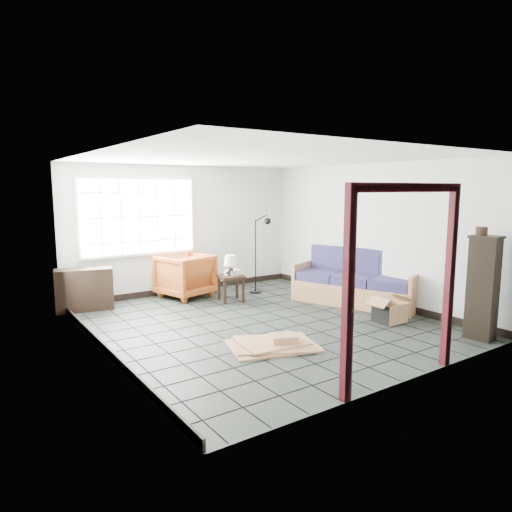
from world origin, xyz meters
TOP-DOWN VIEW (x-y plane):
  - ground at (0.00, 0.00)m, footprint 5.50×5.50m
  - room_shell at (0.00, 0.03)m, footprint 5.02×5.52m
  - window_panel at (-1.00, 2.70)m, footprint 2.32×0.08m
  - doorway_trim at (0.00, -2.70)m, footprint 1.80×0.08m
  - futon_sofa at (2.22, 0.04)m, footprint 1.64×2.44m
  - armchair at (-0.24, 2.33)m, footprint 1.12×1.08m
  - side_table at (0.33, 1.50)m, footprint 0.54×0.54m
  - table_lamp at (0.30, 1.46)m, footprint 0.32×0.32m
  - projector at (0.39, 1.52)m, footprint 0.31×0.27m
  - floor_lamp at (1.22, 1.76)m, footprint 0.43×0.36m
  - console_shelf at (-2.15, 2.40)m, footprint 1.01×0.56m
  - tall_shelf at (2.15, -2.40)m, footprint 0.36×0.44m
  - pot at (2.12, -2.34)m, footprint 0.16×0.16m
  - open_box at (1.75, -1.11)m, footprint 0.75×0.38m
  - cardboard_pile at (-0.50, -1.01)m, footprint 1.37×1.16m

SIDE VIEW (x-z plane):
  - ground at x=0.00m, z-range 0.00..0.00m
  - cardboard_pile at x=-0.50m, z-range -0.04..0.13m
  - open_box at x=1.75m, z-range -0.06..0.37m
  - futon_sofa at x=2.22m, z-range -0.14..0.87m
  - console_shelf at x=-2.15m, z-range 0.00..0.75m
  - side_table at x=0.33m, z-range 0.16..0.66m
  - armchair at x=-0.24m, z-range 0.00..0.94m
  - projector at x=0.39m, z-range 0.50..0.60m
  - tall_shelf at x=2.15m, z-range 0.01..1.50m
  - table_lamp at x=0.30m, z-range 0.58..0.97m
  - floor_lamp at x=1.22m, z-range 0.06..1.67m
  - doorway_trim at x=0.00m, z-range 0.28..2.48m
  - pot at x=2.12m, z-range 1.49..1.61m
  - window_panel at x=-1.00m, z-range 0.84..2.36m
  - room_shell at x=0.00m, z-range 0.37..2.98m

